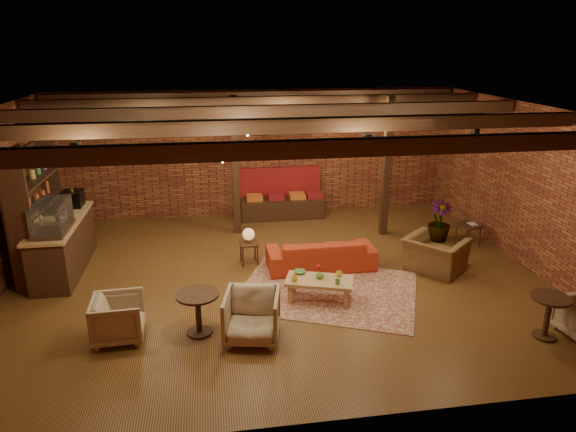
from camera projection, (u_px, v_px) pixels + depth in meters
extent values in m
plane|color=#3C210F|center=(277.00, 278.00, 9.90)|extent=(10.00, 10.00, 0.00)
cube|color=black|center=(276.00, 110.00, 8.86)|extent=(10.00, 8.00, 0.02)
cube|color=maroon|center=(256.00, 153.00, 13.12)|extent=(10.00, 0.02, 3.20)
cube|color=maroon|center=(325.00, 303.00, 5.64)|extent=(10.00, 0.02, 3.20)
cube|color=maroon|center=(528.00, 187.00, 10.11)|extent=(0.02, 8.00, 3.20)
cylinder|color=black|center=(266.00, 117.00, 10.47)|extent=(9.60, 0.12, 0.12)
cube|color=black|center=(235.00, 167.00, 11.72)|extent=(0.16, 0.16, 3.20)
cube|color=black|center=(387.00, 168.00, 11.66)|extent=(0.16, 0.16, 3.20)
imported|color=#337F33|center=(66.00, 209.00, 10.04)|extent=(0.35, 0.39, 0.30)
cube|color=orange|center=(284.00, 129.00, 12.12)|extent=(0.86, 0.06, 0.30)
cube|color=maroon|center=(328.00, 290.00, 9.38)|extent=(3.82, 3.43, 0.01)
imported|color=#A32C16|center=(321.00, 253.00, 10.23)|extent=(2.14, 0.86, 0.62)
cube|color=#A6834D|center=(319.00, 281.00, 8.93)|extent=(1.28, 0.91, 0.06)
cube|color=#A6834D|center=(290.00, 294.00, 8.88)|extent=(0.07, 0.07, 0.34)
cube|color=#A6834D|center=(346.00, 299.00, 8.73)|extent=(0.07, 0.07, 0.34)
cube|color=#A6834D|center=(294.00, 284.00, 9.27)|extent=(0.07, 0.07, 0.34)
cube|color=#A6834D|center=(347.00, 288.00, 9.11)|extent=(0.07, 0.07, 0.34)
imported|color=gold|center=(294.00, 279.00, 8.85)|extent=(0.15, 0.15, 0.09)
imported|color=#4F883E|center=(338.00, 282.00, 8.73)|extent=(0.12, 0.12, 0.09)
imported|color=gold|center=(339.00, 274.00, 9.03)|extent=(0.15, 0.15, 0.09)
imported|color=#4F883E|center=(300.00, 272.00, 9.15)|extent=(0.25, 0.25, 0.05)
imported|color=#4F883E|center=(320.00, 275.00, 8.95)|extent=(0.14, 0.14, 0.11)
sphere|color=#B21E12|center=(320.00, 268.00, 8.90)|extent=(0.10, 0.10, 0.10)
cube|color=black|center=(249.00, 244.00, 10.39)|extent=(0.39, 0.39, 0.03)
cylinder|color=black|center=(249.00, 254.00, 10.46)|extent=(0.03, 0.03, 0.42)
cylinder|color=olive|center=(249.00, 243.00, 10.38)|extent=(0.12, 0.12, 0.02)
cylinder|color=olive|center=(249.00, 240.00, 10.36)|extent=(0.03, 0.03, 0.17)
sphere|color=gold|center=(249.00, 234.00, 10.32)|extent=(0.24, 0.24, 0.24)
cylinder|color=black|center=(197.00, 295.00, 7.81)|extent=(0.66, 0.66, 0.04)
cylinder|color=black|center=(198.00, 314.00, 7.92)|extent=(0.09, 0.09, 0.64)
cylinder|color=black|center=(200.00, 332.00, 8.02)|extent=(0.40, 0.40, 0.04)
imported|color=beige|center=(118.00, 316.00, 7.77)|extent=(0.72, 0.77, 0.76)
imported|color=beige|center=(252.00, 314.00, 7.76)|extent=(0.95, 0.91, 0.84)
imported|color=brown|center=(436.00, 249.00, 10.04)|extent=(1.22, 1.27, 0.93)
cube|color=black|center=(469.00, 226.00, 11.29)|extent=(0.57, 0.57, 0.04)
cylinder|color=black|center=(468.00, 236.00, 11.37)|extent=(0.04, 0.04, 0.46)
imported|color=black|center=(469.00, 224.00, 11.28)|extent=(0.23, 0.26, 0.02)
cylinder|color=black|center=(551.00, 298.00, 7.71)|extent=(0.59, 0.59, 0.04)
cylinder|color=black|center=(547.00, 317.00, 7.81)|extent=(0.09, 0.09, 0.64)
cylinder|color=black|center=(544.00, 336.00, 7.92)|extent=(0.35, 0.35, 0.04)
imported|color=#4C7F4C|center=(443.00, 182.00, 11.30)|extent=(1.62, 1.62, 2.78)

